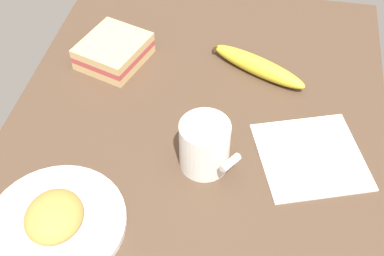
# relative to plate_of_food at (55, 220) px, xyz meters

# --- Properties ---
(tabletop) EXTENTS (0.90, 0.64, 0.02)m
(tabletop) POSITION_rel_plate_of_food_xyz_m (0.19, -0.16, -0.02)
(tabletop) COLOR #4C3828
(tabletop) RESTS_ON ground
(plate_of_food) EXTENTS (0.20, 0.20, 0.05)m
(plate_of_food) POSITION_rel_plate_of_food_xyz_m (0.00, 0.00, 0.00)
(plate_of_food) COLOR white
(plate_of_food) RESTS_ON tabletop
(coffee_mug_black) EXTENTS (0.09, 0.10, 0.09)m
(coffee_mug_black) POSITION_rel_plate_of_food_xyz_m (0.15, -0.19, 0.03)
(coffee_mug_black) COLOR white
(coffee_mug_black) RESTS_ON tabletop
(sandwich_main) EXTENTS (0.15, 0.14, 0.04)m
(sandwich_main) POSITION_rel_plate_of_food_xyz_m (0.37, 0.02, 0.01)
(sandwich_main) COLOR #DBB77A
(sandwich_main) RESTS_ON tabletop
(banana) EXTENTS (0.11, 0.19, 0.03)m
(banana) POSITION_rel_plate_of_food_xyz_m (0.38, -0.25, 0.00)
(banana) COLOR yellow
(banana) RESTS_ON tabletop
(paper_napkin) EXTENTS (0.21, 0.21, 0.00)m
(paper_napkin) POSITION_rel_plate_of_food_xyz_m (0.20, -0.35, -0.01)
(paper_napkin) COLOR white
(paper_napkin) RESTS_ON tabletop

